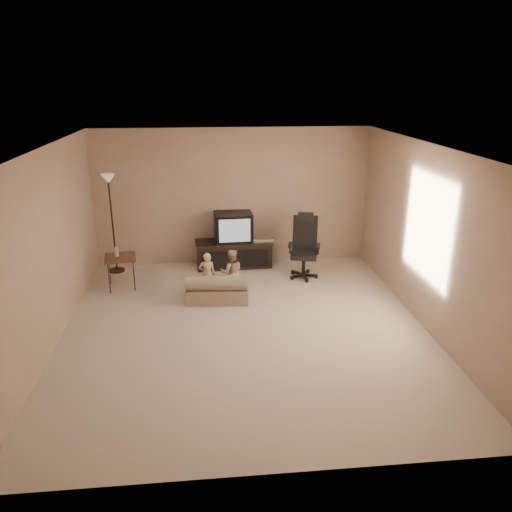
# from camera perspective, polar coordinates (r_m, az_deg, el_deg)

# --- Properties ---
(floor) EXTENTS (5.50, 5.50, 0.00)m
(floor) POSITION_cam_1_polar(r_m,az_deg,el_deg) (7.06, -1.24, -8.26)
(floor) COLOR #BEB397
(floor) RESTS_ON ground
(room_shell) EXTENTS (5.50, 5.50, 5.50)m
(room_shell) POSITION_cam_1_polar(r_m,az_deg,el_deg) (6.49, -1.34, 3.68)
(room_shell) COLOR white
(room_shell) RESTS_ON floor
(tv_stand) EXTENTS (1.44, 0.59, 1.02)m
(tv_stand) POSITION_cam_1_polar(r_m,az_deg,el_deg) (9.19, -2.53, 1.35)
(tv_stand) COLOR black
(tv_stand) RESTS_ON floor
(office_chair) EXTENTS (0.63, 0.65, 1.12)m
(office_chair) POSITION_cam_1_polar(r_m,az_deg,el_deg) (8.75, 5.51, 0.16)
(office_chair) COLOR black
(office_chair) RESTS_ON floor
(side_table) EXTENTS (0.56, 0.56, 0.74)m
(side_table) POSITION_cam_1_polar(r_m,az_deg,el_deg) (8.49, -15.30, -0.18)
(side_table) COLOR brown
(side_table) RESTS_ON floor
(floor_lamp) EXTENTS (0.27, 0.27, 1.77)m
(floor_lamp) POSITION_cam_1_polar(r_m,az_deg,el_deg) (9.05, -16.32, 5.98)
(floor_lamp) COLOR #2F2015
(floor_lamp) RESTS_ON floor
(child_sofa) EXTENTS (0.99, 0.61, 0.47)m
(child_sofa) POSITION_cam_1_polar(r_m,az_deg,el_deg) (7.82, -4.42, -3.89)
(child_sofa) COLOR tan
(child_sofa) RESTS_ON floor
(toddler_left) EXTENTS (0.27, 0.20, 0.73)m
(toddler_left) POSITION_cam_1_polar(r_m,az_deg,el_deg) (7.95, -5.60, -2.13)
(toddler_left) COLOR tan
(toddler_left) RESTS_ON floor
(toddler_right) EXTENTS (0.37, 0.21, 0.75)m
(toddler_right) POSITION_cam_1_polar(r_m,az_deg,el_deg) (8.01, -2.81, -1.82)
(toddler_right) COLOR tan
(toddler_right) RESTS_ON floor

